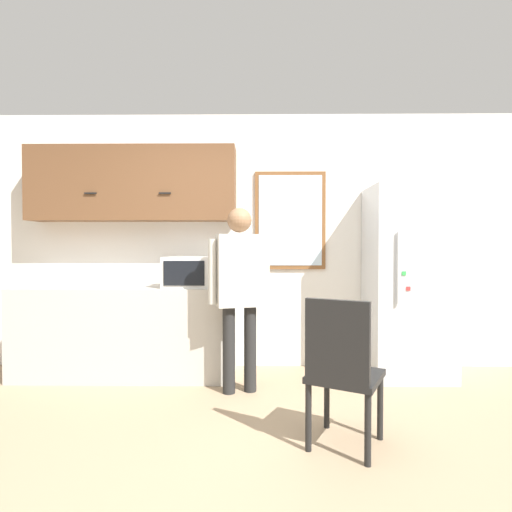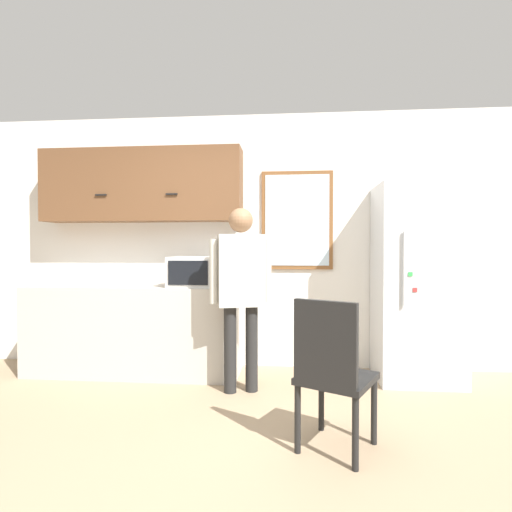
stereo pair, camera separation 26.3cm
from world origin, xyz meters
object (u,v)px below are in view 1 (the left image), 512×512
(microwave, at_px, (193,272))
(person, at_px, (240,281))
(chair, at_px, (342,367))
(refrigerator, at_px, (408,282))

(microwave, height_order, person, person)
(microwave, relative_size, person, 0.33)
(microwave, height_order, chair, microwave)
(refrigerator, bearing_deg, person, -164.28)
(microwave, xyz_separation_m, refrigerator, (2.12, 0.09, -0.10))
(chair, bearing_deg, person, -28.10)
(microwave, bearing_deg, person, -38.14)
(refrigerator, relative_size, chair, 1.95)
(person, distance_m, chair, 1.31)
(refrigerator, bearing_deg, microwave, -177.58)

